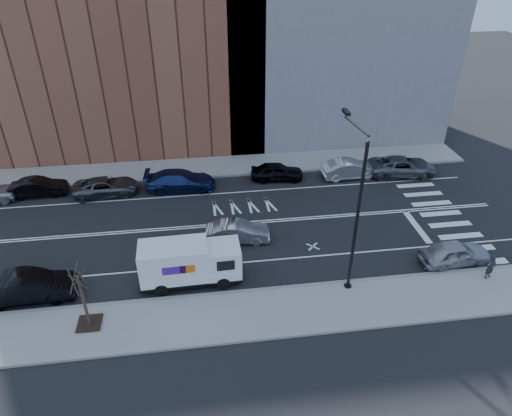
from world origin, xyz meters
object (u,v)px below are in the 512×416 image
object	(u,v)px
pedestrian	(491,267)
near_parked_front	(455,253)
fedex_van	(189,262)
far_parked_b	(39,187)
driving_sedan	(238,232)

from	to	relation	value
pedestrian	near_parked_front	bearing A→B (deg)	100.87
near_parked_front	pedestrian	xyz separation A→B (m)	(1.23, -1.72, 0.21)
fedex_van	far_parked_b	size ratio (longest dim) A/B	1.40
fedex_van	far_parked_b	world-z (taller)	fedex_van
fedex_van	pedestrian	world-z (taller)	fedex_van
driving_sedan	far_parked_b	bearing A→B (deg)	66.17
fedex_van	pedestrian	xyz separation A→B (m)	(17.08, -2.18, -0.43)
far_parked_b	near_parked_front	bearing A→B (deg)	-116.20
far_parked_b	near_parked_front	world-z (taller)	near_parked_front
near_parked_front	pedestrian	distance (m)	2.13
fedex_van	near_parked_front	size ratio (longest dim) A/B	1.34
far_parked_b	pedestrian	xyz separation A→B (m)	(28.30, -13.70, 0.26)
fedex_van	far_parked_b	xyz separation A→B (m)	(-11.22, 11.52, -0.70)
far_parked_b	driving_sedan	size ratio (longest dim) A/B	1.01
far_parked_b	fedex_van	bearing A→B (deg)	-138.09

